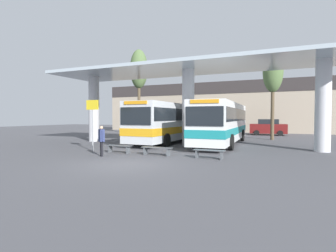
% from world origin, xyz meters
% --- Properties ---
extents(ground_plane, '(100.00, 100.00, 0.00)m').
position_xyz_m(ground_plane, '(0.00, 0.00, 0.00)').
color(ground_plane, '#4C4C51').
extents(townhouse_backdrop, '(40.00, 0.58, 7.20)m').
position_xyz_m(townhouse_backdrop, '(0.00, 27.37, 4.20)').
color(townhouse_backdrop, tan).
rests_on(townhouse_backdrop, ground_plane).
extents(station_canopy, '(22.54, 5.90, 5.94)m').
position_xyz_m(station_canopy, '(0.00, 8.53, 4.91)').
color(station_canopy, silver).
rests_on(station_canopy, ground_plane).
extents(transit_bus_left_bay, '(2.97, 11.24, 3.25)m').
position_xyz_m(transit_bus_left_bay, '(-2.31, 10.48, 1.81)').
color(transit_bus_left_bay, silver).
rests_on(transit_bus_left_bay, ground_plane).
extents(transit_bus_center_bay, '(2.93, 11.95, 3.21)m').
position_xyz_m(transit_bus_center_bay, '(2.14, 10.58, 1.80)').
color(transit_bus_center_bay, white).
rests_on(transit_bus_center_bay, ground_plane).
extents(waiting_bench_near_pillar, '(1.63, 0.44, 0.46)m').
position_xyz_m(waiting_bench_near_pillar, '(3.01, 3.08, 0.34)').
color(waiting_bench_near_pillar, '#4C5156').
rests_on(waiting_bench_near_pillar, ground_plane).
extents(waiting_bench_mid_platform, '(1.79, 0.44, 0.46)m').
position_xyz_m(waiting_bench_mid_platform, '(0.00, 3.08, 0.35)').
color(waiting_bench_mid_platform, '#4C5156').
rests_on(waiting_bench_mid_platform, ground_plane).
extents(waiting_bench_far_platform, '(1.60, 0.44, 0.46)m').
position_xyz_m(waiting_bench_far_platform, '(-2.51, 3.08, 0.34)').
color(waiting_bench_far_platform, '#4C5156').
rests_on(waiting_bench_far_platform, ground_plane).
extents(info_sign_platform, '(0.90, 0.09, 3.21)m').
position_xyz_m(info_sign_platform, '(-4.45, 3.05, 2.28)').
color(info_sign_platform, gray).
rests_on(info_sign_platform, ground_plane).
extents(pedestrian_waiting, '(0.54, 0.46, 1.66)m').
position_xyz_m(pedestrian_waiting, '(-2.61, 1.56, 1.02)').
color(pedestrian_waiting, black).
rests_on(pedestrian_waiting, ground_plane).
extents(poplar_tree_behind_left, '(1.85, 1.85, 8.52)m').
position_xyz_m(poplar_tree_behind_left, '(5.66, 16.44, 6.34)').
color(poplar_tree_behind_left, brown).
rests_on(poplar_tree_behind_left, ground_plane).
extents(poplar_tree_behind_right, '(2.15, 2.15, 10.36)m').
position_xyz_m(poplar_tree_behind_right, '(-9.56, 17.92, 7.82)').
color(poplar_tree_behind_right, brown).
rests_on(poplar_tree_behind_right, ground_plane).
extents(parked_car_street, '(4.18, 2.17, 1.89)m').
position_xyz_m(parked_car_street, '(5.05, 23.08, 0.92)').
color(parked_car_street, maroon).
rests_on(parked_car_street, ground_plane).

